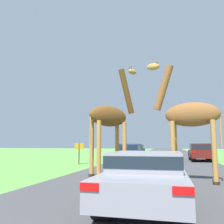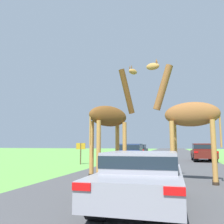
# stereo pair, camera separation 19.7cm
# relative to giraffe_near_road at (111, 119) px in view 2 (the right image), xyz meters

# --- Properties ---
(road) EXTENTS (8.29, 120.00, 0.00)m
(road) POSITION_rel_giraffe_near_road_xyz_m (2.07, 19.21, -2.59)
(road) COLOR #424244
(road) RESTS_ON ground
(giraffe_near_road) EXTENTS (2.13, 2.71, 5.55)m
(giraffe_near_road) POSITION_rel_giraffe_near_road_xyz_m (0.00, 0.00, 0.00)
(giraffe_near_road) COLOR #B77F3D
(giraffe_near_road) RESTS_ON ground
(giraffe_companion) EXTENTS (2.83, 1.04, 5.00)m
(giraffe_companion) POSITION_rel_giraffe_near_road_xyz_m (3.44, -1.21, -0.13)
(giraffe_companion) COLOR #B77F3D
(giraffe_companion) RESTS_ON ground
(car_lead_maroon) EXTENTS (1.77, 3.99, 1.24)m
(car_lead_maroon) POSITION_rel_giraffe_near_road_xyz_m (2.11, -5.15, -1.91)
(car_lead_maroon) COLOR gray
(car_lead_maroon) RESTS_ON ground
(car_queue_right) EXTENTS (1.72, 4.08, 1.46)m
(car_queue_right) POSITION_rel_giraffe_near_road_xyz_m (-0.36, 7.48, -1.81)
(car_queue_right) COLOR navy
(car_queue_right) RESTS_ON ground
(car_queue_left) EXTENTS (1.83, 4.18, 1.39)m
(car_queue_left) POSITION_rel_giraffe_near_road_xyz_m (-1.10, 16.06, -1.84)
(car_queue_left) COLOR black
(car_queue_left) RESTS_ON ground
(car_far_ahead) EXTENTS (1.81, 3.95, 1.49)m
(car_far_ahead) POSITION_rel_giraffe_near_road_xyz_m (5.26, 11.01, -1.80)
(car_far_ahead) COLOR #561914
(car_far_ahead) RESTS_ON ground
(sign_post) EXTENTS (0.70, 0.08, 1.51)m
(sign_post) POSITION_rel_giraffe_near_road_xyz_m (-3.65, 5.28, -1.54)
(sign_post) COLOR #4C3823
(sign_post) RESTS_ON ground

